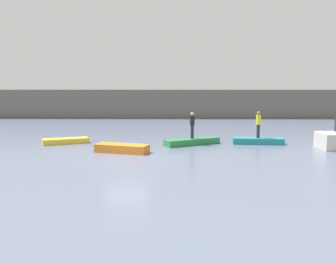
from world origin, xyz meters
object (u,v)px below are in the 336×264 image
Objects in this scene: rowboat_orange at (122,148)px; rowboat_green at (192,142)px; person_dark_shirt at (192,124)px; person_hiviz_shirt at (258,123)px; rowboat_yellow at (66,141)px; rowboat_teal at (258,141)px.

rowboat_green is (4.45, 2.95, -0.03)m from rowboat_orange.
person_dark_shirt reaches higher than rowboat_orange.
person_dark_shirt is at bearing 50.06° from rowboat_orange.
rowboat_green is 2.19× the size of person_dark_shirt.
rowboat_green is 4.80m from person_hiviz_shirt.
rowboat_green is at bearing 50.06° from rowboat_orange.
person_dark_shirt is (-4.61, -0.47, -0.01)m from person_hiviz_shirt.
rowboat_orange is 9.77m from person_hiviz_shirt.
person_hiviz_shirt reaches higher than rowboat_green.
rowboat_green is at bearing -24.49° from rowboat_yellow.
rowboat_green is (8.85, -0.40, 0.03)m from rowboat_yellow.
rowboat_orange is (4.40, -3.36, 0.07)m from rowboat_yellow.
person_dark_shirt reaches higher than rowboat_green.
person_dark_shirt is at bearing -174.16° from person_hiviz_shirt.
person_hiviz_shirt is 4.64m from person_dark_shirt.
rowboat_green is at bearing -169.28° from rowboat_teal.
rowboat_orange reaches higher than rowboat_teal.
rowboat_orange is 5.34m from rowboat_green.
person_hiviz_shirt is (13.46, 0.07, 1.28)m from rowboat_yellow.
person_hiviz_shirt is at bearing -85.12° from rowboat_teal.
rowboat_green is 2.15× the size of person_hiviz_shirt.
rowboat_teal is 1.26m from person_hiviz_shirt.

